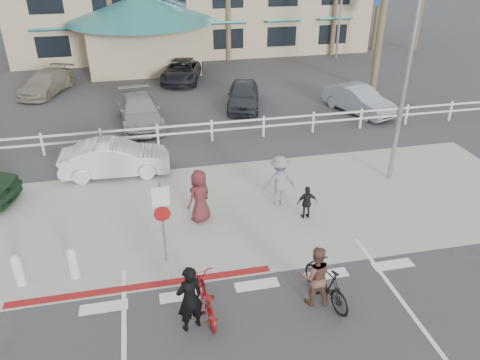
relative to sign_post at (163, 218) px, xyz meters
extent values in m
plane|color=#333335|center=(2.30, -2.20, -1.45)|extent=(140.00, 140.00, 0.00)
cube|color=gray|center=(2.30, 2.30, -1.44)|extent=(22.00, 7.00, 0.01)
cube|color=#333335|center=(2.30, 6.30, -1.45)|extent=(40.00, 5.00, 0.01)
cube|color=#333335|center=(2.30, 15.80, -1.45)|extent=(50.00, 16.00, 0.01)
cube|color=maroon|center=(-0.70, -1.00, -1.44)|extent=(7.00, 0.25, 0.02)
imported|color=maroon|center=(0.81, -2.32, -0.96)|extent=(0.81, 1.90, 0.97)
imported|color=black|center=(0.39, -2.73, -0.55)|extent=(0.77, 0.64, 1.81)
imported|color=black|center=(3.87, -2.52, -0.89)|extent=(0.97, 1.92, 1.11)
imported|color=brown|center=(3.56, -2.51, -0.62)|extent=(0.91, 0.76, 1.67)
imported|color=gray|center=(4.07, 2.37, -0.55)|extent=(1.23, 0.79, 1.81)
imported|color=black|center=(4.71, 1.31, -0.87)|extent=(0.69, 0.29, 1.17)
imported|color=#521E22|center=(1.27, 1.92, -0.55)|extent=(1.05, 0.99, 1.80)
imported|color=silver|center=(-1.46, 5.87, -0.77)|extent=(4.17, 1.60, 1.36)
imported|color=gray|center=(-0.39, 11.13, -0.77)|extent=(2.31, 4.82, 1.36)
imported|color=#272A30|center=(5.08, 12.42, -0.76)|extent=(2.61, 4.35, 1.39)
imported|color=gray|center=(10.73, 10.38, -0.77)|extent=(2.78, 4.38, 1.36)
imported|color=gray|center=(-5.55, 17.26, -0.82)|extent=(3.24, 4.71, 1.27)
imported|color=black|center=(2.41, 18.12, -0.80)|extent=(3.31, 5.08, 1.30)
camera|label=1|loc=(-0.22, -11.03, 7.00)|focal=35.00mm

